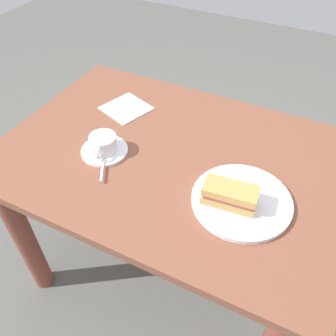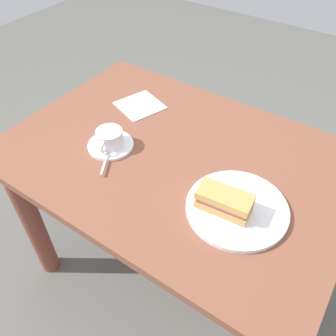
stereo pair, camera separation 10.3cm
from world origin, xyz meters
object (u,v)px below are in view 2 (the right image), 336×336
sandwich_plate (237,208)px  napkin (140,105)px  sandwich_front (224,201)px  dining_table (175,185)px  coffee_saucer (111,145)px  coffee_cup (109,137)px  spoon (106,160)px

sandwich_plate → napkin: sandwich_plate is taller
napkin → sandwich_plate: bearing=154.7°
sandwich_plate → sandwich_front: 0.05m
sandwich_plate → sandwich_front: (0.03, 0.03, 0.04)m
dining_table → sandwich_front: sandwich_front is taller
coffee_saucer → napkin: 0.25m
sandwich_plate → coffee_saucer: size_ratio=1.86×
dining_table → sandwich_front: (-0.24, 0.12, 0.19)m
dining_table → coffee_saucer: size_ratio=7.32×
sandwich_front → coffee_saucer: (0.43, -0.04, -0.04)m
sandwich_front → coffee_saucer: 0.44m
coffee_cup → spoon: size_ratio=1.20×
coffee_saucer → spoon: 0.08m
spoon → napkin: size_ratio=0.61×
coffee_saucer → spoon: size_ratio=1.65×
coffee_saucer → coffee_cup: 0.03m
coffee_cup → sandwich_front: bearing=175.4°
spoon → napkin: 0.32m
dining_table → spoon: bearing=44.9°
dining_table → napkin: (0.26, -0.15, 0.15)m
coffee_cup → coffee_saucer: bearing=-71.9°
sandwich_front → spoon: 0.40m
sandwich_plate → sandwich_front: bearing=42.9°
dining_table → sandwich_plate: size_ratio=3.93×
dining_table → coffee_cup: bearing=24.5°
spoon → napkin: spoon is taller
dining_table → coffee_cup: (0.20, 0.09, 0.19)m
coffee_cup → spoon: coffee_cup is taller
dining_table → napkin: napkin is taller
coffee_saucer → napkin: size_ratio=1.00×
dining_table → spoon: size_ratio=12.07×
sandwich_front → coffee_cup: size_ratio=1.39×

